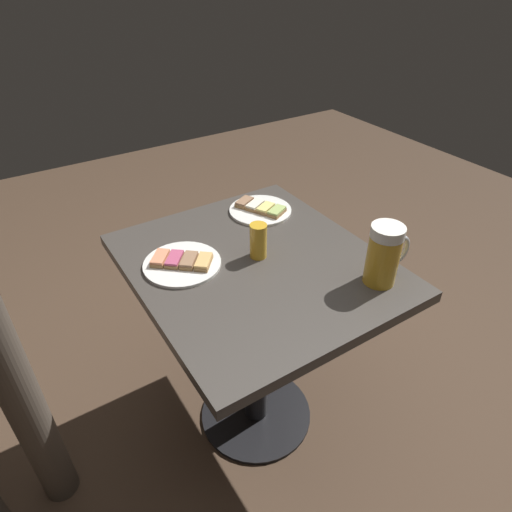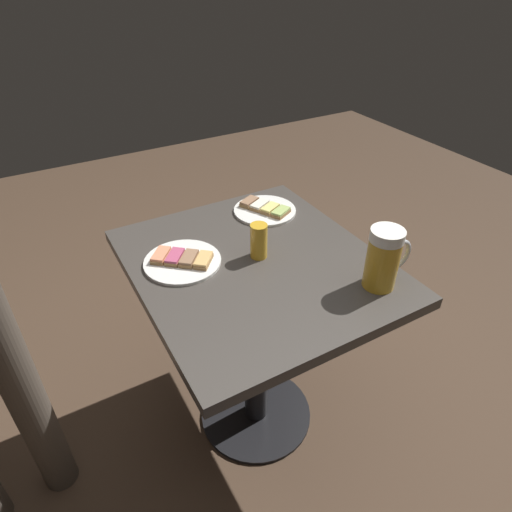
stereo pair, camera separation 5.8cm
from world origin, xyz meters
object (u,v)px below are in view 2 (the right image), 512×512
(plate_near, at_px, (182,260))
(beer_mug, at_px, (384,258))
(plate_far, at_px, (265,209))
(beer_glass_small, at_px, (259,241))

(plate_near, relative_size, beer_mug, 1.29)
(plate_far, distance_m, beer_glass_small, 0.29)
(beer_mug, bearing_deg, beer_glass_small, 127.86)
(beer_mug, distance_m, beer_glass_small, 0.38)
(plate_near, distance_m, beer_mug, 0.60)
(plate_far, xyz_separation_m, beer_glass_small, (-0.16, -0.24, 0.05))
(plate_near, bearing_deg, beer_glass_small, -20.87)
(plate_far, distance_m, beer_mug, 0.54)
(plate_near, xyz_separation_m, beer_mug, (0.45, -0.38, 0.08))
(plate_far, height_order, beer_mug, beer_mug)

